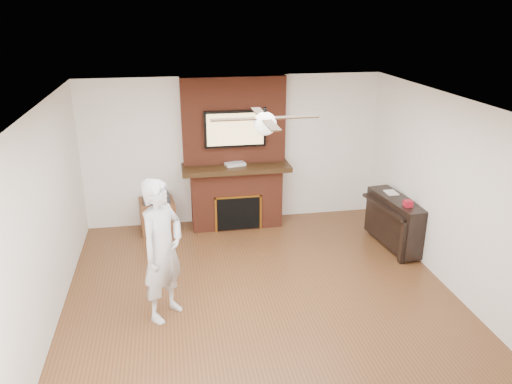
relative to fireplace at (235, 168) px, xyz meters
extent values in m
cube|color=#522F18|center=(0.00, -2.55, -1.09)|extent=(5.36, 5.86, 0.18)
cube|color=white|center=(0.00, -2.55, 1.59)|extent=(5.36, 5.86, 0.18)
cube|color=white|center=(0.00, 0.29, 0.25)|extent=(5.36, 0.18, 2.50)
cube|color=white|center=(0.00, -5.39, 0.25)|extent=(5.36, 0.18, 2.50)
cube|color=white|center=(-2.59, -2.55, 0.25)|extent=(0.18, 5.86, 2.50)
cube|color=white|center=(2.59, -2.55, 0.25)|extent=(0.18, 5.86, 2.50)
cube|color=maroon|center=(0.00, -0.05, -0.50)|extent=(1.50, 0.50, 1.00)
cube|color=black|center=(0.00, -0.08, 0.04)|extent=(1.78, 0.64, 0.08)
cube|color=maroon|center=(0.00, 0.10, 0.79)|extent=(1.70, 0.20, 1.42)
cube|color=black|center=(0.00, -0.30, -0.69)|extent=(0.70, 0.06, 0.55)
cube|color=#BF8C2D|center=(0.00, -0.31, -0.40)|extent=(0.78, 0.02, 0.03)
cube|color=#BF8C2D|center=(-0.38, -0.31, -0.69)|extent=(0.03, 0.02, 0.61)
cube|color=#BF8C2D|center=(0.38, -0.31, -0.69)|extent=(0.03, 0.02, 0.61)
cube|color=black|center=(0.00, -0.04, 0.68)|extent=(1.00, 0.07, 0.60)
cube|color=#D6B571|center=(0.00, -0.08, 0.68)|extent=(0.92, 0.01, 0.52)
cylinder|color=black|center=(0.00, -2.55, 1.43)|extent=(0.04, 0.04, 0.14)
sphere|color=white|center=(0.00, -2.55, 1.32)|extent=(0.26, 0.26, 0.26)
cube|color=black|center=(0.33, -2.55, 1.38)|extent=(0.55, 0.11, 0.01)
cube|color=black|center=(0.00, -2.22, 1.38)|extent=(0.11, 0.55, 0.01)
cube|color=black|center=(-0.33, -2.55, 1.38)|extent=(0.55, 0.11, 0.01)
cube|color=black|center=(0.00, -2.88, 1.38)|extent=(0.11, 0.55, 0.01)
imported|color=silver|center=(-1.21, -2.57, -0.12)|extent=(0.74, 0.77, 1.75)
cube|color=brown|center=(-1.33, -0.07, -0.73)|extent=(0.61, 0.61, 0.53)
cube|color=#2B2A2D|center=(-1.33, -0.07, -0.41)|extent=(0.46, 0.38, 0.11)
cube|color=black|center=(2.31, -1.31, -0.57)|extent=(0.50, 1.26, 0.75)
cube|color=black|center=(2.18, -1.85, -0.67)|extent=(0.06, 0.09, 0.66)
cube|color=black|center=(2.18, -0.76, -0.67)|extent=(0.06, 0.09, 0.66)
cube|color=black|center=(2.10, -1.31, -0.32)|extent=(0.27, 1.14, 0.05)
cube|color=silver|center=(2.31, -1.07, -0.19)|extent=(0.17, 0.24, 0.01)
cube|color=maroon|center=(2.31, -1.64, -0.15)|extent=(0.11, 0.11, 0.09)
cube|color=silver|center=(-0.02, -0.10, 0.11)|extent=(0.35, 0.25, 0.05)
cylinder|color=orange|center=(-0.20, -0.19, -0.94)|extent=(0.07, 0.07, 0.11)
cylinder|color=#35762F|center=(0.08, -0.17, -0.95)|extent=(0.08, 0.08, 0.09)
cylinder|color=#364CA2|center=(0.20, -0.20, -0.95)|extent=(0.06, 0.06, 0.08)
camera|label=1|loc=(-1.05, -7.88, 2.54)|focal=35.00mm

